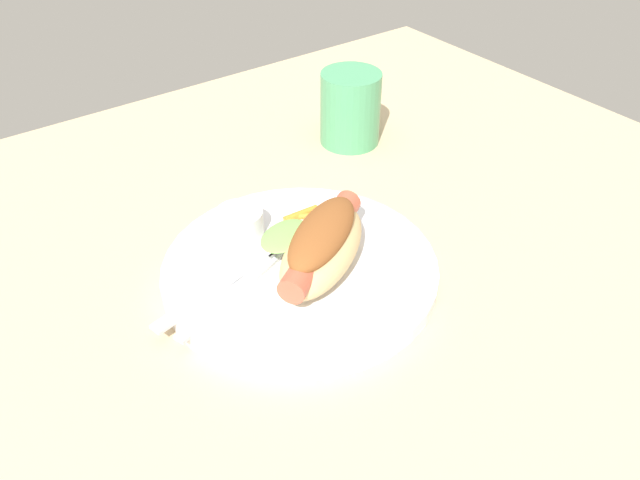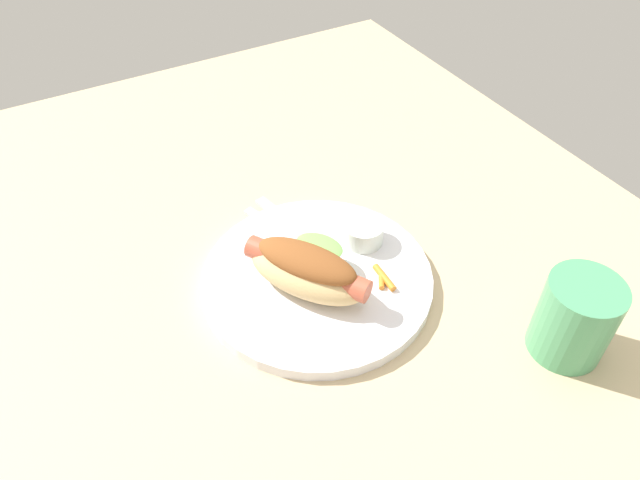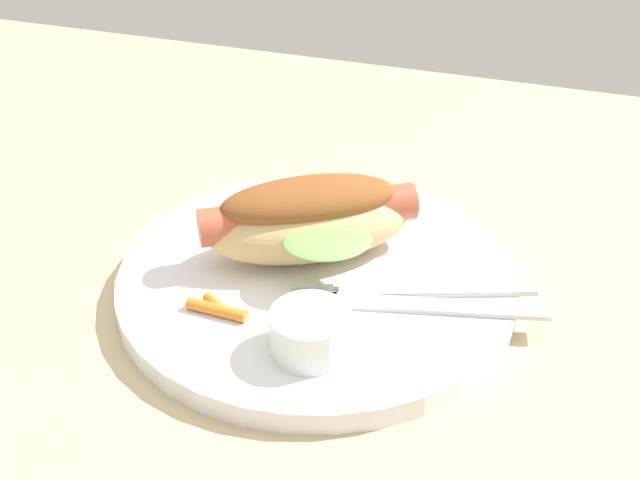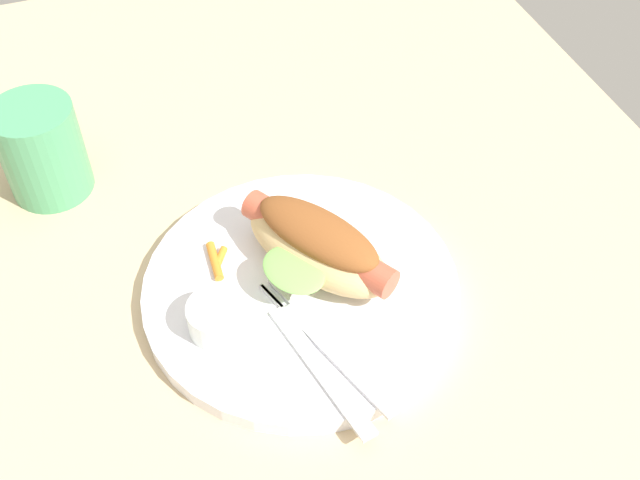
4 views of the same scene
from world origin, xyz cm
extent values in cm
cube|color=tan|center=(0.00, 0.00, -0.90)|extent=(120.00, 90.00, 1.80)
cylinder|color=white|center=(-1.58, 2.88, 0.80)|extent=(27.91, 27.91, 1.60)
ellipsoid|color=#DBB77A|center=(-2.86, 4.92, 4.06)|extent=(15.82, 13.23, 4.91)
cylinder|color=#C1563D|center=(-2.86, 4.92, 4.92)|extent=(14.48, 10.45, 2.69)
ellipsoid|color=brown|center=(-2.86, 4.92, 6.12)|extent=(13.10, 10.70, 2.84)
ellipsoid|color=#7FC65B|center=(-0.52, 1.97, 5.04)|extent=(7.37, 6.71, 0.98)
cylinder|color=white|center=(0.63, -5.07, 3.00)|extent=(5.06, 5.06, 2.79)
cube|color=silver|center=(6.91, 3.18, 1.80)|extent=(13.03, 5.60, 0.40)
cube|color=silver|center=(-1.06, 0.84, 1.80)|extent=(3.12, 1.35, 0.40)
cube|color=silver|center=(-0.91, 0.42, 1.80)|extent=(3.12, 1.35, 0.40)
cube|color=silver|center=(-0.76, -0.01, 1.80)|extent=(3.12, 1.35, 0.40)
cube|color=silver|center=(7.51, 1.48, 1.78)|extent=(14.09, 4.47, 0.36)
cylinder|color=orange|center=(-6.29, -3.66, 2.00)|extent=(4.22, 1.01, 0.81)
cylinder|color=orange|center=(-6.57, -3.09, 1.94)|extent=(2.31, 1.81, 0.67)
cylinder|color=#4C9E6B|center=(-23.13, -16.20, 4.88)|extent=(7.99, 7.99, 9.76)
camera|label=1|loc=(26.50, 44.43, 43.33)|focal=36.25mm
camera|label=2|loc=(-43.76, 26.32, 53.52)|focal=32.96mm
camera|label=3|loc=(13.85, -43.66, 36.55)|focal=48.39mm
camera|label=4|loc=(39.74, -10.04, 55.27)|focal=44.03mm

